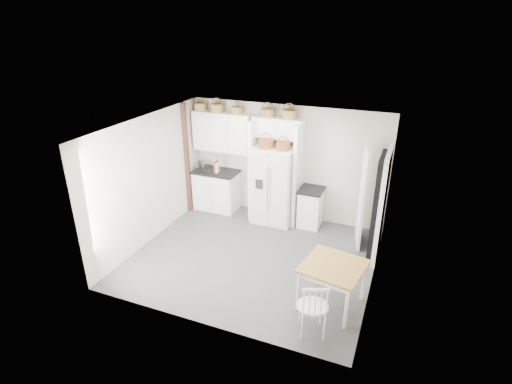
% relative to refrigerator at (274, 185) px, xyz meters
% --- Properties ---
extents(floor, '(4.50, 4.50, 0.00)m').
position_rel_refrigerator_xyz_m(floor, '(0.15, -1.61, -0.88)').
color(floor, '#4B4B51').
rests_on(floor, ground).
extents(ceiling, '(4.50, 4.50, 0.00)m').
position_rel_refrigerator_xyz_m(ceiling, '(0.15, -1.61, 1.72)').
color(ceiling, white).
rests_on(ceiling, wall_back).
extents(wall_back, '(4.50, 0.00, 4.50)m').
position_rel_refrigerator_xyz_m(wall_back, '(0.15, 0.39, 0.42)').
color(wall_back, beige).
rests_on(wall_back, floor).
extents(wall_left, '(0.00, 4.00, 4.00)m').
position_rel_refrigerator_xyz_m(wall_left, '(-2.10, -1.61, 0.42)').
color(wall_left, beige).
rests_on(wall_left, floor).
extents(wall_right, '(0.00, 4.00, 4.00)m').
position_rel_refrigerator_xyz_m(wall_right, '(2.40, -1.61, 0.42)').
color(wall_right, beige).
rests_on(wall_right, floor).
extents(refrigerator, '(0.91, 0.73, 1.75)m').
position_rel_refrigerator_xyz_m(refrigerator, '(0.00, 0.00, 0.00)').
color(refrigerator, silver).
rests_on(refrigerator, floor).
extents(base_cab_left, '(1.01, 0.64, 0.93)m').
position_rel_refrigerator_xyz_m(base_cab_left, '(-1.49, 0.09, -0.41)').
color(base_cab_left, white).
rests_on(base_cab_left, floor).
extents(base_cab_right, '(0.47, 0.57, 0.84)m').
position_rel_refrigerator_xyz_m(base_cab_right, '(0.84, 0.09, -0.46)').
color(base_cab_right, white).
rests_on(base_cab_right, floor).
extents(dining_table, '(1.06, 1.06, 0.76)m').
position_rel_refrigerator_xyz_m(dining_table, '(1.85, -2.43, -0.50)').
color(dining_table, '#996526').
rests_on(dining_table, floor).
extents(windsor_chair, '(0.59, 0.56, 0.94)m').
position_rel_refrigerator_xyz_m(windsor_chair, '(1.72, -3.15, -0.40)').
color(windsor_chair, white).
rests_on(windsor_chair, floor).
extents(counter_left, '(1.05, 0.68, 0.04)m').
position_rel_refrigerator_xyz_m(counter_left, '(-1.49, 0.09, 0.08)').
color(counter_left, black).
rests_on(counter_left, base_cab_left).
extents(counter_right, '(0.51, 0.61, 0.04)m').
position_rel_refrigerator_xyz_m(counter_right, '(0.84, 0.09, -0.02)').
color(counter_right, black).
rests_on(counter_right, base_cab_right).
extents(toaster, '(0.27, 0.17, 0.18)m').
position_rel_refrigerator_xyz_m(toaster, '(-1.87, 0.07, 0.19)').
color(toaster, silver).
rests_on(toaster, counter_left).
extents(cookbook_red, '(0.04, 0.18, 0.27)m').
position_rel_refrigerator_xyz_m(cookbook_red, '(-1.44, 0.01, 0.23)').
color(cookbook_red, maroon).
rests_on(cookbook_red, counter_left).
extents(cookbook_cream, '(0.05, 0.16, 0.23)m').
position_rel_refrigerator_xyz_m(cookbook_cream, '(-1.41, 0.01, 0.22)').
color(cookbook_cream, silver).
rests_on(cookbook_cream, counter_left).
extents(basket_upper_a, '(0.29, 0.29, 0.16)m').
position_rel_refrigerator_xyz_m(basket_upper_a, '(-1.90, 0.22, 1.56)').
color(basket_upper_a, olive).
rests_on(basket_upper_a, upper_cabinet).
extents(basket_upper_b, '(0.30, 0.30, 0.18)m').
position_rel_refrigerator_xyz_m(basket_upper_b, '(-1.47, 0.22, 1.56)').
color(basket_upper_b, olive).
rests_on(basket_upper_b, upper_cabinet).
extents(basket_upper_c, '(0.26, 0.26, 0.15)m').
position_rel_refrigerator_xyz_m(basket_upper_c, '(-0.98, 0.22, 1.55)').
color(basket_upper_c, olive).
rests_on(basket_upper_c, upper_cabinet).
extents(basket_bridge_a, '(0.30, 0.30, 0.17)m').
position_rel_refrigerator_xyz_m(basket_bridge_a, '(-0.26, 0.22, 1.56)').
color(basket_bridge_a, olive).
rests_on(basket_bridge_a, bridge_cabinet).
extents(basket_bridge_b, '(0.32, 0.32, 0.18)m').
position_rel_refrigerator_xyz_m(basket_bridge_b, '(0.22, 0.22, 1.56)').
color(basket_bridge_b, olive).
rests_on(basket_bridge_b, bridge_cabinet).
extents(basket_fridge_a, '(0.34, 0.34, 0.18)m').
position_rel_refrigerator_xyz_m(basket_fridge_a, '(-0.17, -0.10, 0.97)').
color(basket_fridge_a, maroon).
rests_on(basket_fridge_a, refrigerator).
extents(basket_fridge_b, '(0.30, 0.30, 0.16)m').
position_rel_refrigerator_xyz_m(basket_fridge_b, '(0.21, -0.10, 0.96)').
color(basket_fridge_b, maroon).
rests_on(basket_fridge_b, refrigerator).
extents(upper_cabinet, '(1.40, 0.34, 0.90)m').
position_rel_refrigerator_xyz_m(upper_cabinet, '(-1.35, 0.22, 1.02)').
color(upper_cabinet, white).
rests_on(upper_cabinet, wall_back).
extents(bridge_cabinet, '(1.12, 0.34, 0.45)m').
position_rel_refrigerator_xyz_m(bridge_cabinet, '(0.00, 0.22, 1.25)').
color(bridge_cabinet, white).
rests_on(bridge_cabinet, wall_back).
extents(fridge_panel_left, '(0.08, 0.60, 2.30)m').
position_rel_refrigerator_xyz_m(fridge_panel_left, '(-0.51, 0.09, 0.27)').
color(fridge_panel_left, white).
rests_on(fridge_panel_left, floor).
extents(fridge_panel_right, '(0.08, 0.60, 2.30)m').
position_rel_refrigerator_xyz_m(fridge_panel_right, '(0.51, 0.09, 0.27)').
color(fridge_panel_right, white).
rests_on(fridge_panel_right, floor).
extents(trim_post, '(0.09, 0.09, 2.60)m').
position_rel_refrigerator_xyz_m(trim_post, '(-2.05, -0.26, 0.42)').
color(trim_post, '#46231A').
rests_on(trim_post, floor).
extents(doorway_void, '(0.18, 0.85, 2.05)m').
position_rel_refrigerator_xyz_m(doorway_void, '(2.31, -0.61, 0.15)').
color(doorway_void, black).
rests_on(doorway_void, floor).
extents(door_slab, '(0.21, 0.79, 2.05)m').
position_rel_refrigerator_xyz_m(door_slab, '(1.95, -0.27, 0.15)').
color(door_slab, white).
rests_on(door_slab, floor).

